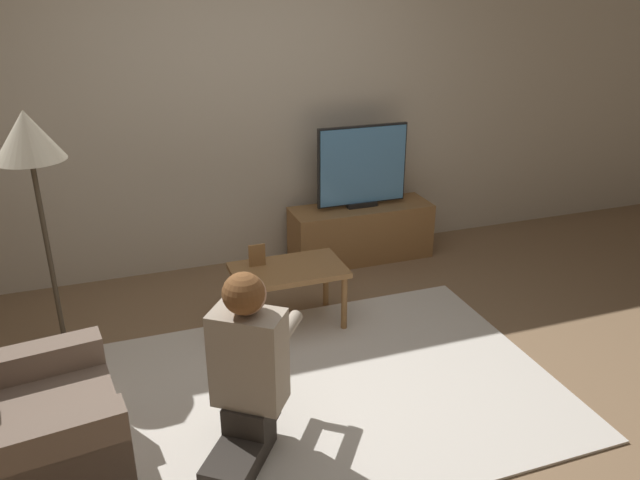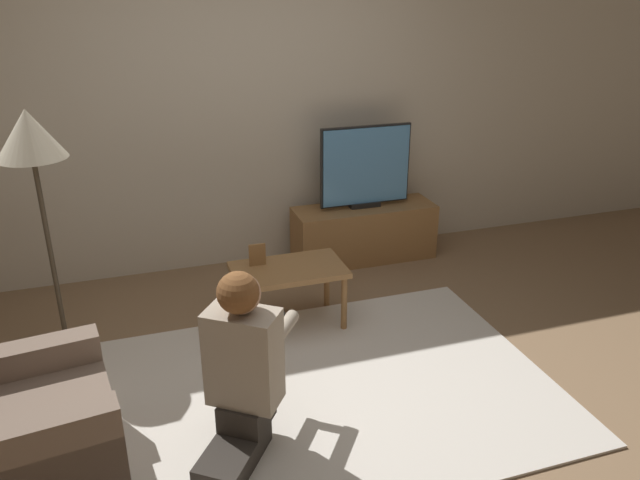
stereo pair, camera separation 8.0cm
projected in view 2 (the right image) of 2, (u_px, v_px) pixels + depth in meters
The scene contains 10 objects.
ground_plane at pixel (321, 392), 3.52m from camera, with size 10.00×10.00×0.00m, color #896B4C.
wall_back at pixel (241, 101), 4.71m from camera, with size 10.00×0.06×2.60m.
rug at pixel (321, 391), 3.52m from camera, with size 2.61×1.82×0.02m.
tv_stand at pixel (364, 233), 5.13m from camera, with size 1.16×0.38×0.45m.
tv at pixel (366, 167), 4.91m from camera, with size 0.75×0.08×0.66m.
coffee_table at pixel (288, 275), 4.06m from camera, with size 0.73×0.43×0.43m.
floor_lamp at pixel (32, 150), 3.47m from camera, with size 0.38×0.38×1.51m.
armchair at pixel (15, 436), 2.77m from camera, with size 0.87×0.85×0.85m.
person_kneeling at pixel (242, 364), 2.94m from camera, with size 0.66×0.78×0.94m.
picture_frame at pixel (257, 255), 4.04m from camera, with size 0.11×0.01×0.15m.
Camera 2 is at (-0.92, -2.77, 2.16)m, focal length 35.00 mm.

